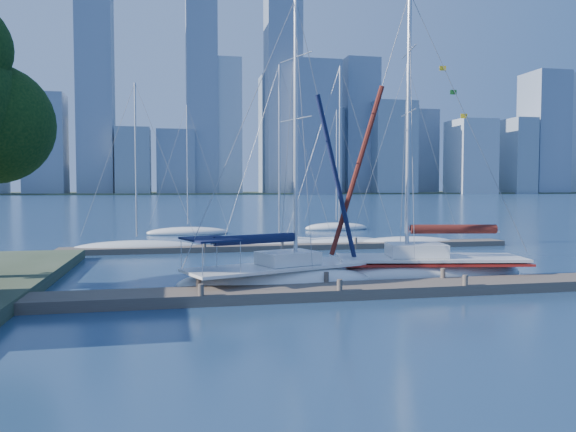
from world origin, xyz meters
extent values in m
plane|color=navy|center=(0.00, 0.00, 0.00)|extent=(700.00, 700.00, 0.00)
cube|color=#51443B|center=(0.00, 0.00, 0.20)|extent=(26.00, 2.00, 0.40)
cube|color=#51443B|center=(2.00, 16.00, 0.18)|extent=(30.00, 1.80, 0.36)
cube|color=#38472D|center=(0.00, 320.00, 0.00)|extent=(800.00, 100.00, 1.50)
ellipsoid|color=silver|center=(-1.82, 2.03, 0.24)|extent=(8.51, 5.26, 1.42)
cube|color=silver|center=(-1.82, 2.03, 0.90)|extent=(7.88, 4.85, 0.11)
cube|color=silver|center=(-1.29, 2.22, 1.23)|extent=(2.72, 2.40, 0.52)
cylinder|color=silver|center=(-0.93, 2.35, 6.41)|extent=(0.17, 0.17, 10.92)
cylinder|color=silver|center=(-2.73, 1.69, 1.99)|extent=(3.63, 1.40, 0.09)
cylinder|color=black|center=(-2.73, 1.69, 2.08)|extent=(3.44, 1.56, 0.38)
cube|color=black|center=(-4.55, 1.03, 2.18)|extent=(2.37, 2.70, 0.08)
ellipsoid|color=silver|center=(5.35, 2.86, 0.26)|extent=(9.20, 4.40, 1.55)
cube|color=silver|center=(5.35, 2.86, 0.98)|extent=(8.52, 4.06, 0.12)
cube|color=silver|center=(4.74, 2.96, 1.34)|extent=(2.77, 2.29, 0.57)
cylinder|color=silver|center=(4.33, 3.04, 6.85)|extent=(0.19, 0.19, 11.64)
cylinder|color=silver|center=(6.39, 2.67, 2.17)|extent=(4.14, 0.84, 0.10)
cylinder|color=#4D1510|center=(6.39, 2.67, 2.27)|extent=(3.86, 1.08, 0.41)
cube|color=maroon|center=(5.35, 2.86, 0.81)|extent=(8.72, 4.20, 0.10)
ellipsoid|color=silver|center=(-8.21, 16.76, 0.19)|extent=(8.33, 5.40, 1.07)
cylinder|color=silver|center=(-8.21, 16.76, 5.86)|extent=(0.12, 0.12, 9.78)
ellipsoid|color=silver|center=(1.21, 17.24, 0.20)|extent=(7.76, 3.05, 1.11)
cylinder|color=silver|center=(1.21, 17.24, 6.70)|extent=(0.12, 0.12, 11.38)
ellipsoid|color=silver|center=(5.43, 17.08, 0.18)|extent=(7.62, 3.58, 1.00)
cylinder|color=silver|center=(5.43, 17.08, 6.68)|extent=(0.11, 0.11, 11.55)
ellipsoid|color=silver|center=(10.12, 16.55, 0.18)|extent=(7.69, 3.03, 0.98)
cylinder|color=silver|center=(10.12, 16.55, 6.80)|extent=(0.11, 0.11, 11.80)
ellipsoid|color=silver|center=(-4.66, 29.13, 0.18)|extent=(7.30, 4.43, 0.99)
cylinder|color=silver|center=(-4.66, 29.13, 6.05)|extent=(0.11, 0.11, 10.31)
ellipsoid|color=silver|center=(9.53, 31.62, 0.19)|extent=(6.52, 4.20, 1.04)
cylinder|color=silver|center=(9.53, 31.62, 6.22)|extent=(0.11, 0.11, 10.55)
cube|color=slate|center=(-69.73, 287.50, 25.81)|extent=(20.06, 17.63, 51.62)
cube|color=#91A2AE|center=(-47.55, 309.43, 21.21)|extent=(15.40, 17.61, 42.43)
cube|color=gray|center=(-25.94, 284.92, 17.35)|extent=(17.33, 19.81, 34.71)
cube|color=slate|center=(-4.22, 286.68, 17.15)|extent=(19.77, 16.86, 34.30)
cube|color=#91A2AE|center=(21.35, 289.48, 36.81)|extent=(19.58, 14.99, 73.63)
cube|color=gray|center=(51.90, 304.67, 34.17)|extent=(14.61, 17.46, 68.33)
cube|color=slate|center=(70.99, 278.50, 35.97)|extent=(24.30, 18.95, 71.94)
cube|color=#91A2AE|center=(91.42, 294.72, 24.34)|extent=(14.84, 17.11, 48.68)
cube|color=gray|center=(115.77, 279.60, 25.89)|extent=(23.84, 18.80, 51.79)
cube|color=slate|center=(147.05, 309.52, 25.88)|extent=(16.93, 17.52, 51.75)
cube|color=#91A2AE|center=(164.09, 278.94, 21.30)|extent=(22.26, 23.94, 42.60)
cube|color=gray|center=(194.50, 279.05, 22.06)|extent=(13.71, 21.38, 44.12)
cube|color=slate|center=(213.93, 282.23, 36.27)|extent=(21.13, 23.60, 72.54)
cube|color=#91A2AE|center=(241.25, 301.60, 38.18)|extent=(15.15, 17.08, 76.35)
cube|color=slate|center=(-45.00, 290.00, 53.84)|extent=(17.93, 18.00, 107.69)
cube|color=slate|center=(10.00, 290.00, 53.11)|extent=(16.40, 18.00, 106.23)
cube|color=slate|center=(55.00, 290.00, 55.25)|extent=(19.12, 18.00, 110.51)
cube|color=slate|center=(100.00, 290.00, 38.45)|extent=(19.40, 18.00, 76.91)
camera|label=1|loc=(-5.92, -20.37, 4.17)|focal=35.00mm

